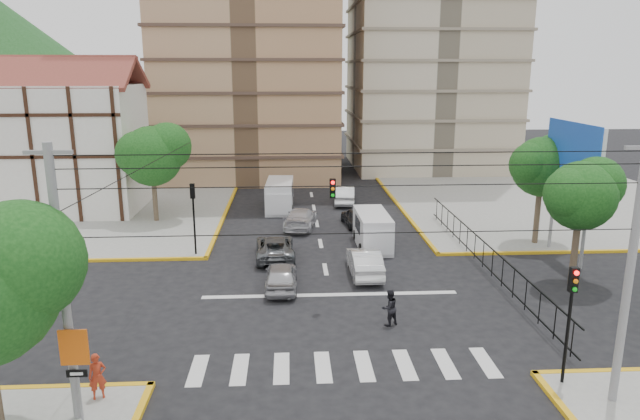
{
  "coord_description": "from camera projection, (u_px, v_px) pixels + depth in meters",
  "views": [
    {
      "loc": [
        -2.0,
        -25.87,
        11.21
      ],
      "look_at": [
        -0.42,
        3.08,
        4.0
      ],
      "focal_mm": 32.0,
      "sensor_mm": 36.0,
      "label": 1
    }
  ],
  "objects": [
    {
      "name": "car_silver_front_left",
      "position": [
        281.0,
        276.0,
        29.73
      ],
      "size": [
        1.71,
        4.15,
        1.41
      ],
      "primitive_type": "imported",
      "rotation": [
        0.0,
        0.0,
        3.13
      ],
      "color": "#ACACB1",
      "rests_on": "ground"
    },
    {
      "name": "crosswalk_stripes",
      "position": [
        344.0,
        366.0,
        22.07
      ],
      "size": [
        12.0,
        2.4,
        0.01
      ],
      "primitive_type": "cube",
      "color": "silver",
      "rests_on": "ground"
    },
    {
      "name": "billboard",
      "position": [
        573.0,
        161.0,
        33.02
      ],
      "size": [
        0.36,
        6.2,
        8.1
      ],
      "color": "slate",
      "rests_on": "ground"
    },
    {
      "name": "car_darkgrey_mid_right",
      "position": [
        356.0,
        217.0,
        41.58
      ],
      "size": [
        2.12,
        4.2,
        1.37
      ],
      "primitive_type": "imported",
      "rotation": [
        0.0,
        0.0,
        3.27
      ],
      "color": "#252628",
      "rests_on": "ground"
    },
    {
      "name": "tree_park_a",
      "position": [
        583.0,
        193.0,
        29.32
      ],
      "size": [
        4.41,
        3.6,
        6.83
      ],
      "color": "#473828",
      "rests_on": "ground"
    },
    {
      "name": "pedestrian_sw_corner",
      "position": [
        97.0,
        376.0,
        19.52
      ],
      "size": [
        0.7,
        0.58,
        1.63
      ],
      "primitive_type": "imported",
      "rotation": [
        0.0,
        0.0,
        0.37
      ],
      "color": "#AD321A",
      "rests_on": "sidewalk_sw"
    },
    {
      "name": "tree_tudor",
      "position": [
        153.0,
        153.0,
        41.51
      ],
      "size": [
        5.39,
        4.4,
        7.43
      ],
      "color": "#473828",
      "rests_on": "ground"
    },
    {
      "name": "utility_pole_se",
      "position": [
        630.0,
        273.0,
        18.49
      ],
      "size": [
        1.4,
        0.28,
        9.0
      ],
      "color": "slate",
      "rests_on": "ground"
    },
    {
      "name": "traffic_light_hanging",
      "position": [
        336.0,
        196.0,
        24.49
      ],
      "size": [
        18.0,
        9.12,
        0.92
      ],
      "color": "black",
      "rests_on": "ground"
    },
    {
      "name": "car_white_front_right",
      "position": [
        364.0,
        262.0,
        31.71
      ],
      "size": [
        1.67,
        4.61,
        1.51
      ],
      "primitive_type": "imported",
      "rotation": [
        0.0,
        0.0,
        3.16
      ],
      "color": "silver",
      "rests_on": "ground"
    },
    {
      "name": "tree_park_c",
      "position": [
        543.0,
        164.0,
        36.08
      ],
      "size": [
        4.65,
        3.8,
        7.25
      ],
      "color": "#473828",
      "rests_on": "ground"
    },
    {
      "name": "traffic_light_nw",
      "position": [
        193.0,
        207.0,
        34.27
      ],
      "size": [
        0.28,
        0.22,
        4.4
      ],
      "color": "black",
      "rests_on": "ground"
    },
    {
      "name": "pedestrian_crosswalk",
      "position": [
        389.0,
        308.0,
        25.43
      ],
      "size": [
        1.03,
        0.95,
        1.69
      ],
      "primitive_type": "imported",
      "rotation": [
        0.0,
        0.0,
        3.64
      ],
      "color": "black",
      "rests_on": "ground"
    },
    {
      "name": "car_white_rear_right",
      "position": [
        345.0,
        195.0,
        48.48
      ],
      "size": [
        2.09,
        4.78,
        1.53
      ],
      "primitive_type": "imported",
      "rotation": [
        0.0,
        0.0,
        3.04
      ],
      "color": "white",
      "rests_on": "ground"
    },
    {
      "name": "van_left_lane",
      "position": [
        280.0,
        196.0,
        46.07
      ],
      "size": [
        2.25,
        5.33,
        2.37
      ],
      "rotation": [
        0.0,
        0.0,
        -0.04
      ],
      "color": "silver",
      "rests_on": "ground"
    },
    {
      "name": "park_fence",
      "position": [
        482.0,
        269.0,
        32.72
      ],
      "size": [
        0.1,
        22.5,
        1.66
      ],
      "primitive_type": null,
      "color": "black",
      "rests_on": "ground"
    },
    {
      "name": "stop_line",
      "position": [
        330.0,
        295.0,
        29.04
      ],
      "size": [
        13.0,
        0.4,
        0.01
      ],
      "primitive_type": "cube",
      "color": "silver",
      "rests_on": "ground"
    },
    {
      "name": "utility_pole_sw",
      "position": [
        63.0,
        284.0,
        17.53
      ],
      "size": [
        1.4,
        0.28,
        9.0
      ],
      "color": "slate",
      "rests_on": "ground"
    },
    {
      "name": "sidewalk_ne",
      "position": [
        549.0,
        204.0,
        48.31
      ],
      "size": [
        26.0,
        26.0,
        0.15
      ],
      "primitive_type": "cube",
      "color": "gray",
      "rests_on": "ground"
    },
    {
      "name": "ground",
      "position": [
        332.0,
        304.0,
        27.88
      ],
      "size": [
        160.0,
        160.0,
        0.0
      ],
      "primitive_type": "plane",
      "color": "black",
      "rests_on": "ground"
    },
    {
      "name": "traffic_light_se",
      "position": [
        570.0,
        306.0,
        19.99
      ],
      "size": [
        0.28,
        0.22,
        4.4
      ],
      "color": "black",
      "rests_on": "ground"
    },
    {
      "name": "district_sign",
      "position": [
        75.0,
        356.0,
        17.87
      ],
      "size": [
        0.9,
        0.12,
        3.2
      ],
      "color": "slate",
      "rests_on": "ground"
    },
    {
      "name": "car_grey_mid_left",
      "position": [
        275.0,
        247.0,
        34.57
      ],
      "size": [
        2.46,
        4.99,
        1.36
      ],
      "primitive_type": "imported",
      "rotation": [
        0.0,
        0.0,
        3.18
      ],
      "color": "#5C6064",
      "rests_on": "ground"
    },
    {
      "name": "car_silver_rear_left",
      "position": [
        301.0,
        218.0,
        41.16
      ],
      "size": [
        2.8,
        5.22,
        1.44
      ],
      "primitive_type": "imported",
      "rotation": [
        0.0,
        0.0,
        2.98
      ],
      "color": "silver",
      "rests_on": "ground"
    },
    {
      "name": "sidewalk_nw",
      "position": [
        68.0,
        210.0,
        46.18
      ],
      "size": [
        26.0,
        26.0,
        0.15
      ],
      "primitive_type": "cube",
      "color": "gray",
      "rests_on": "ground"
    },
    {
      "name": "van_right_lane",
      "position": [
        373.0,
        231.0,
        36.47
      ],
      "size": [
        2.08,
        4.95,
        2.22
      ],
      "rotation": [
        0.0,
        0.0,
        0.02
      ],
      "color": "silver",
      "rests_on": "ground"
    },
    {
      "name": "tudor_building",
      "position": [
        74.0,
        146.0,
        44.98
      ],
      "size": [
        10.8,
        8.05,
        12.23
      ],
      "color": "silver",
      "rests_on": "ground"
    }
  ]
}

